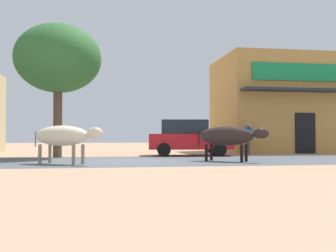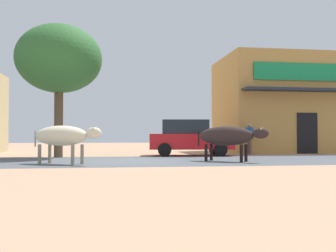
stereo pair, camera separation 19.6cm
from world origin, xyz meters
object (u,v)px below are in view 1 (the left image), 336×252
(parked_hatchback_car, at_px, (188,137))
(cow_near_brown, at_px, (63,136))
(cow_far_dark, at_px, (228,136))
(roadside_tree, at_px, (58,59))
(pedestrian_by_shop, at_px, (248,136))

(parked_hatchback_car, relative_size, cow_near_brown, 1.65)
(cow_near_brown, height_order, cow_far_dark, cow_far_dark)
(parked_hatchback_car, distance_m, cow_far_dark, 4.46)
(parked_hatchback_car, distance_m, cow_near_brown, 7.14)
(parked_hatchback_car, bearing_deg, cow_far_dark, -83.51)
(cow_far_dark, bearing_deg, cow_near_brown, -174.70)
(cow_near_brown, xyz_separation_m, cow_far_dark, (5.64, 0.52, -0.01))
(roadside_tree, distance_m, cow_near_brown, 5.31)
(parked_hatchback_car, bearing_deg, pedestrian_by_shop, 8.34)
(cow_near_brown, relative_size, cow_far_dark, 1.06)
(cow_far_dark, height_order, pedestrian_by_shop, pedestrian_by_shop)
(cow_near_brown, bearing_deg, parked_hatchback_car, 43.92)
(roadside_tree, xyz_separation_m, cow_near_brown, (0.64, -4.14, -3.26))
(parked_hatchback_car, height_order, pedestrian_by_shop, parked_hatchback_car)
(parked_hatchback_car, xyz_separation_m, pedestrian_by_shop, (3.07, 0.45, 0.05))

